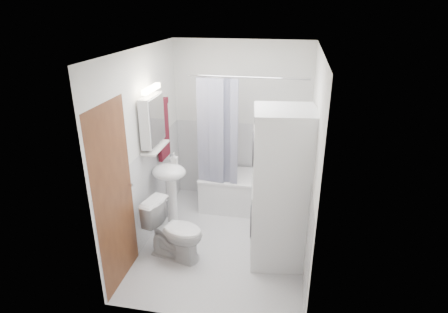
% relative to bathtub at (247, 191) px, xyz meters
% --- Properties ---
extents(floor, '(2.60, 2.60, 0.00)m').
position_rel_bathtub_xyz_m(floor, '(-0.16, -0.92, -0.28)').
color(floor, silver).
rests_on(floor, ground).
extents(room_walls, '(2.60, 2.60, 2.60)m').
position_rel_bathtub_xyz_m(room_walls, '(-0.16, -0.92, 1.20)').
color(room_walls, white).
rests_on(room_walls, ground).
extents(wainscot, '(1.98, 2.58, 2.58)m').
position_rel_bathtub_xyz_m(wainscot, '(-0.16, -0.63, 0.32)').
color(wainscot, white).
rests_on(wainscot, ground).
extents(door, '(0.05, 2.00, 2.00)m').
position_rel_bathtub_xyz_m(door, '(-1.11, -1.47, 0.72)').
color(door, brown).
rests_on(door, ground).
extents(bathtub, '(1.35, 0.64, 0.52)m').
position_rel_bathtub_xyz_m(bathtub, '(0.00, 0.00, 0.00)').
color(bathtub, white).
rests_on(bathtub, ground).
extents(tub_spout, '(0.04, 0.12, 0.04)m').
position_rel_bathtub_xyz_m(tub_spout, '(0.20, 0.33, 0.55)').
color(tub_spout, silver).
rests_on(tub_spout, room_walls).
extents(curtain_rod, '(1.53, 0.02, 0.02)m').
position_rel_bathtub_xyz_m(curtain_rod, '(0.00, -0.26, 1.72)').
color(curtain_rod, silver).
rests_on(curtain_rod, room_walls).
extents(shower_curtain, '(0.55, 0.02, 1.45)m').
position_rel_bathtub_xyz_m(shower_curtain, '(-0.39, -0.26, 0.97)').
color(shower_curtain, '#121441').
rests_on(shower_curtain, curtain_rod).
extents(sink, '(0.44, 0.37, 1.04)m').
position_rel_bathtub_xyz_m(sink, '(-0.91, -0.76, 0.42)').
color(sink, white).
rests_on(sink, ground).
extents(medicine_cabinet, '(0.13, 0.50, 0.71)m').
position_rel_bathtub_xyz_m(medicine_cabinet, '(-1.06, -0.82, 1.28)').
color(medicine_cabinet, white).
rests_on(medicine_cabinet, room_walls).
extents(shelf, '(0.18, 0.54, 0.02)m').
position_rel_bathtub_xyz_m(shelf, '(-1.05, -0.82, 0.92)').
color(shelf, silver).
rests_on(shelf, room_walls).
extents(shower_caddy, '(0.22, 0.06, 0.02)m').
position_rel_bathtub_xyz_m(shower_caddy, '(0.25, 0.32, 0.87)').
color(shower_caddy, silver).
rests_on(shower_caddy, room_walls).
extents(towel, '(0.07, 0.34, 0.82)m').
position_rel_bathtub_xyz_m(towel, '(-1.10, -0.39, 1.03)').
color(towel, '#531624').
rests_on(towel, room_walls).
extents(washer_dryer, '(0.73, 0.72, 1.84)m').
position_rel_bathtub_xyz_m(washer_dryer, '(0.52, -1.09, 0.64)').
color(washer_dryer, white).
rests_on(washer_dryer, ground).
extents(toilet, '(0.79, 0.55, 0.70)m').
position_rel_bathtub_xyz_m(toilet, '(-0.69, -1.31, 0.07)').
color(toilet, white).
rests_on(toilet, ground).
extents(soap_pump, '(0.08, 0.17, 0.08)m').
position_rel_bathtub_xyz_m(soap_pump, '(-0.87, -0.67, 0.67)').
color(soap_pump, gray).
rests_on(soap_pump, sink).
extents(shelf_bottle, '(0.07, 0.18, 0.07)m').
position_rel_bathtub_xyz_m(shelf_bottle, '(-1.05, -0.97, 0.96)').
color(shelf_bottle, gray).
rests_on(shelf_bottle, shelf).
extents(shelf_cup, '(0.10, 0.09, 0.10)m').
position_rel_bathtub_xyz_m(shelf_cup, '(-1.05, -0.70, 0.98)').
color(shelf_cup, gray).
rests_on(shelf_cup, shelf).
extents(shampoo_a, '(0.13, 0.17, 0.13)m').
position_rel_bathtub_xyz_m(shampoo_a, '(0.19, 0.32, 0.94)').
color(shampoo_a, gray).
rests_on(shampoo_a, shower_caddy).
extents(shampoo_b, '(0.08, 0.21, 0.08)m').
position_rel_bathtub_xyz_m(shampoo_b, '(0.31, 0.32, 0.92)').
color(shampoo_b, '#332AA8').
rests_on(shampoo_b, shower_caddy).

